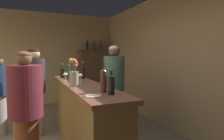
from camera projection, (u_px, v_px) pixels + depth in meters
wall_back at (36, 59)px, 5.77m from camera, size 4.94×0.12×2.82m
wall_right at (188, 61)px, 3.49m from camera, size 0.12×7.17×2.82m
bar_counter at (83, 118)px, 2.98m from camera, size 0.54×2.58×1.08m
display_cabinet at (95, 75)px, 6.26m from camera, size 1.00×0.38×1.69m
wine_bottle_merlot at (83, 71)px, 3.61m from camera, size 0.07×0.07×0.31m
wine_bottle_syrah at (69, 70)px, 3.69m from camera, size 0.06×0.06×0.35m
wine_bottle_rose at (104, 79)px, 2.25m from camera, size 0.08×0.08×0.35m
wine_bottle_malbec at (62, 71)px, 3.68m from camera, size 0.07×0.07×0.28m
wine_bottle_riesling at (76, 71)px, 3.90m from camera, size 0.07×0.07×0.27m
wine_bottle_pinot at (111, 83)px, 2.12m from camera, size 0.08×0.08×0.27m
wine_glass_front at (80, 76)px, 3.02m from camera, size 0.07×0.07×0.15m
wine_glass_mid at (77, 75)px, 3.26m from camera, size 0.07×0.07×0.14m
wine_glass_rear at (65, 75)px, 3.31m from camera, size 0.08×0.08×0.14m
flower_arrangement at (74, 74)px, 2.69m from camera, size 0.13×0.14×0.40m
cheese_plate at (93, 96)px, 2.03m from camera, size 0.18×0.18×0.01m
display_bottle_left at (87, 45)px, 6.09m from camera, size 0.07×0.07×0.32m
display_bottle_midleft at (94, 46)px, 6.18m from camera, size 0.06×0.06×0.34m
display_bottle_center at (101, 45)px, 6.28m from camera, size 0.07×0.07×0.35m
patron_in_grey at (26, 112)px, 2.25m from camera, size 0.39×0.39×1.56m
patron_tall at (35, 88)px, 3.55m from camera, size 0.37×0.37×1.64m
bartender at (114, 87)px, 3.58m from camera, size 0.39×0.39×1.70m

